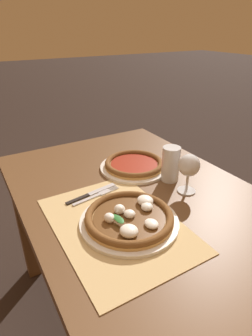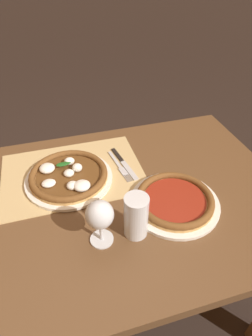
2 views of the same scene
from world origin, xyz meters
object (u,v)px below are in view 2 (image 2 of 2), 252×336
pizza_far (175,200)px  fork (119,166)px  pint_glass (136,217)px  knife (124,163)px  pizza_near (69,176)px  wine_glass (100,216)px

pizza_far → fork: (0.13, -0.24, -0.01)m
pint_glass → knife: size_ratio=0.67×
pizza_near → pizza_far: size_ratio=1.06×
wine_glass → fork: wine_glass is taller
wine_glass → pint_glass: wine_glass is taller
wine_glass → knife: bearing=-116.5°
wine_glass → pint_glass: (-0.11, 0.00, -0.04)m
pizza_near → pint_glass: size_ratio=2.20×
pizza_far → knife: 0.27m
wine_glass → knife: 0.38m
wine_glass → pint_glass: bearing=179.3°
pizza_far → wine_glass: wine_glass is taller
pizza_far → pint_glass: bearing=24.6°
pizza_near → knife: (-0.22, -0.03, -0.02)m
pizza_far → wine_glass: bearing=15.2°
pizza_far → fork: bearing=-62.6°
pizza_near → fork: (-0.20, -0.02, -0.02)m
knife → fork: bearing=26.7°
pizza_near → fork: bearing=-173.3°
pint_glass → knife: 0.34m
wine_glass → knife: size_ratio=0.72×
pizza_far → wine_glass: 0.29m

